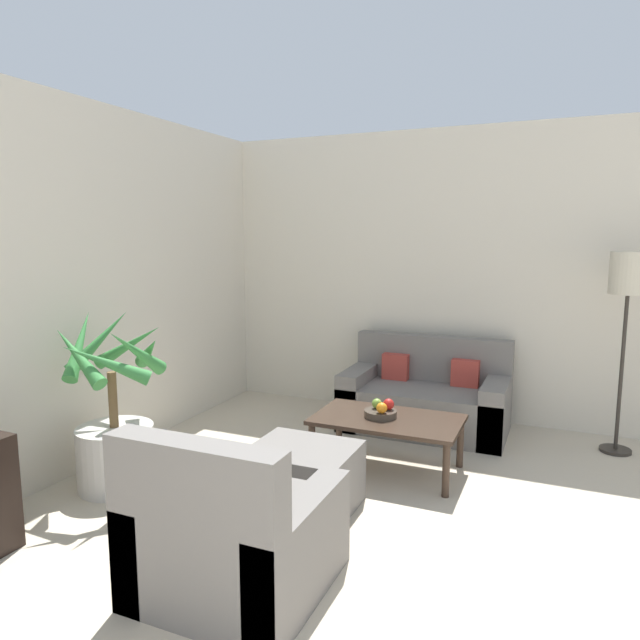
{
  "coord_description": "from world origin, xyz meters",
  "views": [
    {
      "loc": [
        -0.17,
        0.78,
        1.73
      ],
      "look_at": [
        -2.11,
        5.26,
        1.0
      ],
      "focal_mm": 32.0,
      "sensor_mm": 36.0,
      "label": 1
    }
  ],
  "objects_px": {
    "apple_green": "(377,404)",
    "orange_fruit": "(382,408)",
    "potted_palm": "(115,430)",
    "apple_red": "(388,404)",
    "coffee_table": "(387,424)",
    "ottoman": "(304,477)",
    "sofa_loveseat": "(426,399)",
    "fruit_bowl": "(380,413)",
    "floor_lamp": "(628,286)",
    "armchair": "(234,538)"
  },
  "relations": [
    {
      "from": "apple_red",
      "to": "armchair",
      "type": "xyz_separation_m",
      "value": [
        -0.26,
        -1.72,
        -0.22
      ]
    },
    {
      "from": "ottoman",
      "to": "apple_green",
      "type": "bearing_deg",
      "value": 74.19
    },
    {
      "from": "potted_palm",
      "to": "apple_red",
      "type": "distance_m",
      "value": 1.94
    },
    {
      "from": "floor_lamp",
      "to": "apple_green",
      "type": "distance_m",
      "value": 2.16
    },
    {
      "from": "apple_red",
      "to": "apple_green",
      "type": "bearing_deg",
      "value": -177.8
    },
    {
      "from": "apple_red",
      "to": "apple_green",
      "type": "xyz_separation_m",
      "value": [
        -0.09,
        -0.0,
        -0.0
      ]
    },
    {
      "from": "fruit_bowl",
      "to": "orange_fruit",
      "type": "relative_size",
      "value": 3.02
    },
    {
      "from": "fruit_bowl",
      "to": "orange_fruit",
      "type": "bearing_deg",
      "value": -65.77
    },
    {
      "from": "potted_palm",
      "to": "fruit_bowl",
      "type": "bearing_deg",
      "value": 32.71
    },
    {
      "from": "ottoman",
      "to": "fruit_bowl",
      "type": "bearing_deg",
      "value": 70.96
    },
    {
      "from": "coffee_table",
      "to": "orange_fruit",
      "type": "height_order",
      "value": "orange_fruit"
    },
    {
      "from": "fruit_bowl",
      "to": "orange_fruit",
      "type": "distance_m",
      "value": 0.1
    },
    {
      "from": "apple_green",
      "to": "ottoman",
      "type": "bearing_deg",
      "value": -105.81
    },
    {
      "from": "sofa_loveseat",
      "to": "coffee_table",
      "type": "xyz_separation_m",
      "value": [
        -0.05,
        -1.03,
        0.09
      ]
    },
    {
      "from": "sofa_loveseat",
      "to": "apple_green",
      "type": "distance_m",
      "value": 1.03
    },
    {
      "from": "potted_palm",
      "to": "orange_fruit",
      "type": "distance_m",
      "value": 1.87
    },
    {
      "from": "ottoman",
      "to": "orange_fruit",
      "type": "bearing_deg",
      "value": 67.23
    },
    {
      "from": "apple_green",
      "to": "armchair",
      "type": "xyz_separation_m",
      "value": [
        -0.17,
        -1.72,
        -0.22
      ]
    },
    {
      "from": "potted_palm",
      "to": "apple_green",
      "type": "relative_size",
      "value": 16.49
    },
    {
      "from": "ottoman",
      "to": "apple_red",
      "type": "bearing_deg",
      "value": 68.61
    },
    {
      "from": "sofa_loveseat",
      "to": "fruit_bowl",
      "type": "relative_size",
      "value": 5.98
    },
    {
      "from": "apple_red",
      "to": "ottoman",
      "type": "height_order",
      "value": "apple_red"
    },
    {
      "from": "potted_palm",
      "to": "sofa_loveseat",
      "type": "relative_size",
      "value": 0.87
    },
    {
      "from": "floor_lamp",
      "to": "apple_red",
      "type": "distance_m",
      "value": 2.08
    },
    {
      "from": "apple_green",
      "to": "floor_lamp",
      "type": "bearing_deg",
      "value": 31.93
    },
    {
      "from": "orange_fruit",
      "to": "armchair",
      "type": "distance_m",
      "value": 1.65
    },
    {
      "from": "apple_green",
      "to": "apple_red",
      "type": "bearing_deg",
      "value": 2.2
    },
    {
      "from": "sofa_loveseat",
      "to": "armchair",
      "type": "distance_m",
      "value": 2.74
    },
    {
      "from": "floor_lamp",
      "to": "ottoman",
      "type": "distance_m",
      "value": 2.89
    },
    {
      "from": "coffee_table",
      "to": "ottoman",
      "type": "relative_size",
      "value": 1.63
    },
    {
      "from": "potted_palm",
      "to": "sofa_loveseat",
      "type": "bearing_deg",
      "value": 50.59
    },
    {
      "from": "fruit_bowl",
      "to": "armchair",
      "type": "distance_m",
      "value": 1.71
    },
    {
      "from": "sofa_loveseat",
      "to": "coffee_table",
      "type": "bearing_deg",
      "value": -92.63
    },
    {
      "from": "coffee_table",
      "to": "apple_green",
      "type": "bearing_deg",
      "value": 161.63
    },
    {
      "from": "apple_red",
      "to": "apple_green",
      "type": "height_order",
      "value": "apple_red"
    },
    {
      "from": "apple_red",
      "to": "floor_lamp",
      "type": "bearing_deg",
      "value": 33.25
    },
    {
      "from": "ottoman",
      "to": "sofa_loveseat",
      "type": "bearing_deg",
      "value": 78.48
    },
    {
      "from": "sofa_loveseat",
      "to": "fruit_bowl",
      "type": "distance_m",
      "value": 1.05
    },
    {
      "from": "orange_fruit",
      "to": "apple_red",
      "type": "bearing_deg",
      "value": 78.87
    },
    {
      "from": "potted_palm",
      "to": "armchair",
      "type": "relative_size",
      "value": 1.43
    },
    {
      "from": "apple_green",
      "to": "ottoman",
      "type": "distance_m",
      "value": 0.88
    },
    {
      "from": "potted_palm",
      "to": "floor_lamp",
      "type": "xyz_separation_m",
      "value": [
        3.22,
        2.09,
        0.93
      ]
    },
    {
      "from": "potted_palm",
      "to": "apple_green",
      "type": "distance_m",
      "value": 1.86
    },
    {
      "from": "orange_fruit",
      "to": "ottoman",
      "type": "relative_size",
      "value": 0.12
    },
    {
      "from": "sofa_loveseat",
      "to": "apple_green",
      "type": "height_order",
      "value": "sofa_loveseat"
    },
    {
      "from": "apple_green",
      "to": "orange_fruit",
      "type": "bearing_deg",
      "value": -54.98
    },
    {
      "from": "armchair",
      "to": "apple_red",
      "type": "bearing_deg",
      "value": 81.39
    },
    {
      "from": "floor_lamp",
      "to": "coffee_table",
      "type": "relative_size",
      "value": 1.5
    },
    {
      "from": "fruit_bowl",
      "to": "ottoman",
      "type": "relative_size",
      "value": 0.36
    },
    {
      "from": "orange_fruit",
      "to": "armchair",
      "type": "relative_size",
      "value": 0.09
    }
  ]
}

